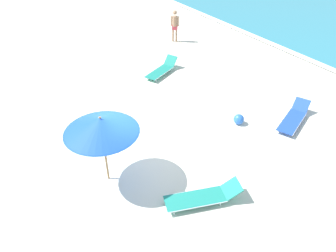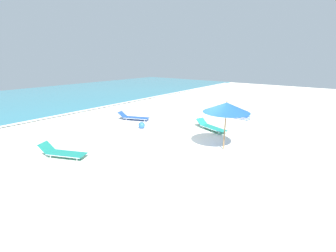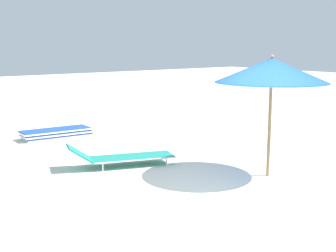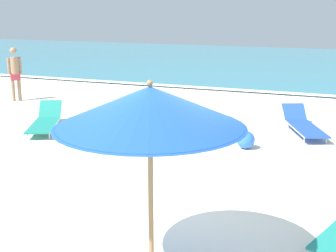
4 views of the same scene
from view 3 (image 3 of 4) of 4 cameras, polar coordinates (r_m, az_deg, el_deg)
The scene contains 4 objects.
ground_plane at distance 8.04m, azimuth 7.62°, elevation -8.72°, with size 60.00×60.00×0.16m.
beach_umbrella at distance 8.84m, azimuth 12.52°, elevation 6.58°, with size 2.10×2.10×2.29m.
lounger_stack at distance 12.82m, azimuth -13.42°, elevation -0.86°, with size 0.72×1.94×0.24m.
sun_lounger_under_umbrella at distance 9.64m, azimuth -5.73°, elevation -3.70°, with size 1.28×2.24×0.50m.
Camera 3 is at (-5.36, 5.41, 2.50)m, focal length 50.00 mm.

